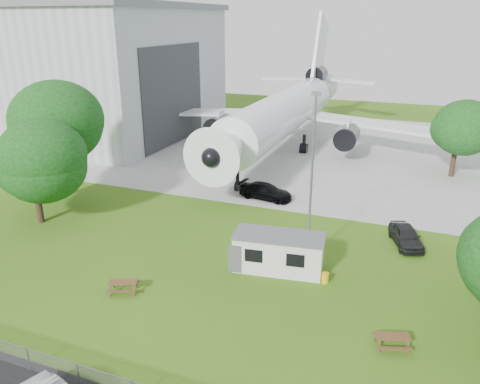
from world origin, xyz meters
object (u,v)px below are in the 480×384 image
(site_cabin, at_px, (279,252))
(picnic_east, at_px, (391,348))
(airliner, at_px, (286,110))
(picnic_west, at_px, (124,292))
(hangar, at_px, (62,68))

(site_cabin, bearing_deg, picnic_east, -36.04)
(airliner, distance_m, picnic_west, 38.02)
(hangar, distance_m, picnic_east, 65.07)
(airliner, distance_m, picnic_east, 40.96)
(picnic_west, bearing_deg, airliner, 69.16)
(site_cabin, xyz_separation_m, picnic_east, (8.00, -5.82, -1.31))
(hangar, distance_m, picnic_west, 53.15)
(airliner, height_order, picnic_east, airliner)
(site_cabin, distance_m, picnic_west, 10.60)
(hangar, xyz_separation_m, site_cabin, (44.53, -31.41, -8.09))
(airliner, bearing_deg, hangar, 179.78)
(hangar, bearing_deg, site_cabin, -35.20)
(airliner, bearing_deg, site_cabin, -74.70)
(airliner, xyz_separation_m, picnic_east, (16.55, -37.09, -5.27))
(site_cabin, bearing_deg, hangar, 144.80)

